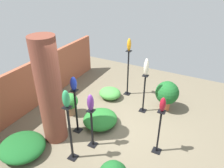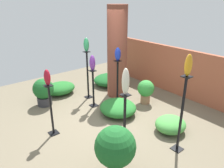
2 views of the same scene
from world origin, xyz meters
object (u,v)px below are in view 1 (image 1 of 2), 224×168
(potted_plant_mid_right, at_px, (167,93))
(art_vase_amber, at_px, (129,45))
(pedestal_amber, at_px, (128,75))
(art_vase_ivory, at_px, (146,67))
(art_vase_cobalt, at_px, (73,84))
(art_vase_jade, at_px, (66,99))
(pedestal_ivory, at_px, (144,95))
(art_vase_ruby, at_px, (163,105))
(potted_plant_front_right, at_px, (70,102))
(pedestal_jade, at_px, (71,136))
(art_vase_violet, at_px, (91,103))
(pedestal_violet, at_px, (92,130))
(pedestal_ruby, at_px, (159,134))
(brick_pillar, at_px, (50,92))
(pedestal_cobalt, at_px, (76,113))

(potted_plant_mid_right, bearing_deg, art_vase_amber, 78.78)
(pedestal_amber, xyz_separation_m, art_vase_ivory, (-0.67, -0.81, 0.72))
(art_vase_cobalt, bearing_deg, art_vase_jade, -151.69)
(pedestal_ivory, distance_m, art_vase_ruby, 1.79)
(pedestal_ivory, bearing_deg, potted_plant_front_right, 121.61)
(art_vase_jade, bearing_deg, potted_plant_mid_right, -25.22)
(pedestal_jade, distance_m, art_vase_jade, 0.94)
(art_vase_jade, xyz_separation_m, art_vase_violet, (0.55, -0.19, -0.36))
(pedestal_ivory, xyz_separation_m, pedestal_jade, (-2.44, 0.77, 0.10))
(pedestal_jade, bearing_deg, pedestal_violet, -19.00)
(art_vase_ivory, relative_size, art_vase_amber, 1.27)
(art_vase_ivory, relative_size, art_vase_violet, 1.22)
(art_vase_ivory, xyz_separation_m, art_vase_cobalt, (-1.62, 1.21, -0.02))
(potted_plant_front_right, distance_m, potted_plant_mid_right, 2.83)
(pedestal_ruby, bearing_deg, art_vase_ivory, 31.94)
(pedestal_jade, distance_m, potted_plant_mid_right, 3.14)
(art_vase_amber, bearing_deg, art_vase_violet, -174.98)
(pedestal_violet, relative_size, potted_plant_mid_right, 1.12)
(pedestal_amber, bearing_deg, art_vase_cobalt, 170.07)
(potted_plant_front_right, bearing_deg, pedestal_violet, -122.19)
(art_vase_cobalt, height_order, art_vase_violet, art_vase_cobalt)
(pedestal_ruby, bearing_deg, brick_pillar, 105.99)
(art_vase_amber, distance_m, art_vase_cobalt, 2.36)
(art_vase_ivory, distance_m, art_vase_jade, 2.56)
(pedestal_amber, xyz_separation_m, art_vase_cobalt, (-2.30, 0.40, 0.70))
(pedestal_amber, distance_m, art_vase_ruby, 2.70)
(art_vase_violet, bearing_deg, pedestal_cobalt, 67.09)
(potted_plant_front_right, bearing_deg, pedestal_ruby, -95.46)
(pedestal_jade, relative_size, art_vase_cobalt, 3.94)
(pedestal_amber, height_order, art_vase_cobalt, art_vase_cobalt)
(art_vase_ruby, bearing_deg, pedestal_cobalt, 97.01)
(brick_pillar, height_order, pedestal_ivory, brick_pillar)
(pedestal_jade, bearing_deg, pedestal_ruby, -56.71)
(pedestal_violet, bearing_deg, pedestal_amber, 5.02)
(potted_plant_mid_right, bearing_deg, pedestal_violet, 153.37)
(art_vase_cobalt, bearing_deg, pedestal_cobalt, -63.43)
(art_vase_jade, height_order, art_vase_violet, art_vase_jade)
(art_vase_amber, xyz_separation_m, art_vase_jade, (-3.11, -0.04, -0.15))
(brick_pillar, bearing_deg, art_vase_ivory, -37.11)
(pedestal_jade, bearing_deg, art_vase_ruby, -56.71)
(art_vase_ruby, xyz_separation_m, potted_plant_front_right, (0.26, 2.67, -0.92))
(pedestal_jade, height_order, art_vase_ruby, art_vase_ruby)
(pedestal_jade, bearing_deg, art_vase_violet, -19.00)
(art_vase_ruby, bearing_deg, brick_pillar, 105.99)
(art_vase_ivory, bearing_deg, art_vase_jade, 162.44)
(pedestal_jade, bearing_deg, pedestal_ivory, -17.56)
(pedestal_amber, bearing_deg, art_vase_ivory, -129.87)
(art_vase_jade, bearing_deg, art_vase_cobalt, 28.31)
(art_vase_cobalt, bearing_deg, pedestal_jade, -151.69)
(pedestal_ivory, bearing_deg, art_vase_jade, 162.44)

